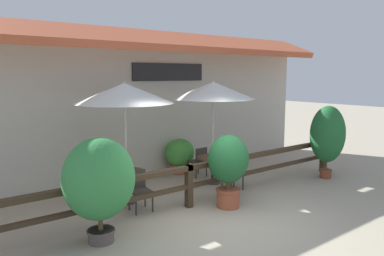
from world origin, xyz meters
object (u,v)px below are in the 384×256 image
object	(u,v)px
potted_plant_small_flowering	(99,180)
dining_table_near	(126,178)
potted_plant_broad_leaf	(328,135)
dining_table_middle	(213,162)
chair_middle_streetside	(231,170)
patio_umbrella_near	(124,93)
patio_umbrella_middle	(213,91)
chair_near_wallside	(112,176)
potted_plant_entrance_palm	(180,155)
chair_near_streetside	(139,188)
chair_middle_wallside	(199,160)
potted_plant_corner_fern	(228,164)

from	to	relation	value
potted_plant_small_flowering	dining_table_near	bearing A→B (deg)	49.69
dining_table_near	potted_plant_broad_leaf	xyz separation A→B (m)	(5.46, -1.64, 0.66)
potted_plant_broad_leaf	dining_table_middle	bearing A→B (deg)	150.86
chair_middle_streetside	potted_plant_broad_leaf	world-z (taller)	potted_plant_broad_leaf
patio_umbrella_near	patio_umbrella_middle	xyz separation A→B (m)	(2.58, -0.03, 0.00)
chair_near_wallside	potted_plant_entrance_palm	distance (m)	2.62
chair_near_streetside	dining_table_middle	world-z (taller)	chair_near_streetside
dining_table_middle	chair_middle_wallside	size ratio (longest dim) A/B	0.96
chair_near_streetside	patio_umbrella_near	bearing A→B (deg)	92.74
chair_middle_streetside	potted_plant_broad_leaf	distance (m)	3.09
chair_middle_wallside	potted_plant_entrance_palm	distance (m)	0.71
chair_near_wallside	chair_middle_streetside	distance (m)	2.99
chair_near_streetside	chair_middle_wallside	world-z (taller)	same
chair_near_wallside	chair_middle_streetside	bearing A→B (deg)	151.43
potted_plant_small_flowering	potted_plant_entrance_palm	bearing A→B (deg)	37.48
chair_near_streetside	potted_plant_small_flowering	size ratio (longest dim) A/B	0.46
dining_table_near	chair_near_wallside	bearing A→B (deg)	93.70
patio_umbrella_near	chair_near_wallside	xyz separation A→B (m)	(-0.04, 0.65, -2.02)
patio_umbrella_middle	potted_plant_broad_leaf	size ratio (longest dim) A/B	1.34
patio_umbrella_near	potted_plant_corner_fern	world-z (taller)	patio_umbrella_near
patio_umbrella_near	dining_table_near	size ratio (longest dim) A/B	3.35
chair_middle_streetside	chair_middle_wallside	distance (m)	1.40
chair_middle_streetside	potted_plant_small_flowering	world-z (taller)	potted_plant_small_flowering
potted_plant_entrance_palm	chair_middle_wallside	bearing A→B (deg)	-75.38
chair_middle_streetside	potted_plant_small_flowering	size ratio (longest dim) A/B	0.46
chair_middle_wallside	potted_plant_small_flowering	bearing A→B (deg)	29.48
patio_umbrella_near	chair_middle_wallside	world-z (taller)	patio_umbrella_near
dining_table_near	patio_umbrella_middle	distance (m)	3.22
potted_plant_entrance_palm	chair_near_streetside	bearing A→B (deg)	-141.70
potted_plant_corner_fern	potted_plant_entrance_palm	distance (m)	3.17
potted_plant_entrance_palm	potted_plant_small_flowering	bearing A→B (deg)	-142.52
patio_umbrella_near	potted_plant_broad_leaf	distance (m)	5.84
chair_middle_wallside	potted_plant_small_flowering	world-z (taller)	potted_plant_small_flowering
patio_umbrella_near	potted_plant_broad_leaf	size ratio (longest dim) A/B	1.34
dining_table_near	potted_plant_small_flowering	size ratio (longest dim) A/B	0.44
chair_near_streetside	potted_plant_corner_fern	world-z (taller)	potted_plant_corner_fern
patio_umbrella_middle	chair_near_streetside	bearing A→B (deg)	-166.83
potted_plant_corner_fern	potted_plant_broad_leaf	size ratio (longest dim) A/B	0.79
chair_middle_wallside	potted_plant_corner_fern	size ratio (longest dim) A/B	0.53
chair_near_streetside	patio_umbrella_middle	xyz separation A→B (m)	(2.62, 0.61, 2.02)
chair_middle_wallside	potted_plant_entrance_palm	world-z (taller)	potted_plant_entrance_palm
patio_umbrella_near	chair_middle_wallside	size ratio (longest dim) A/B	3.21
chair_near_streetside	potted_plant_small_flowering	world-z (taller)	potted_plant_small_flowering
chair_middle_streetside	chair_middle_wallside	xyz separation A→B (m)	(0.05, 1.40, 0.00)
patio_umbrella_near	potted_plant_entrance_palm	world-z (taller)	patio_umbrella_near
chair_middle_wallside	potted_plant_entrance_palm	xyz separation A→B (m)	(-0.18, 0.68, 0.07)
potted_plant_broad_leaf	potted_plant_corner_fern	bearing A→B (deg)	-179.50
patio_umbrella_middle	potted_plant_small_flowering	bearing A→B (deg)	-158.29
dining_table_middle	potted_plant_small_flowering	bearing A→B (deg)	-158.29
dining_table_middle	chair_middle_streetside	world-z (taller)	chair_middle_streetside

